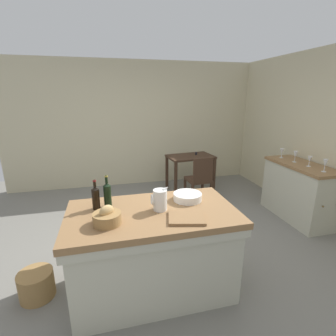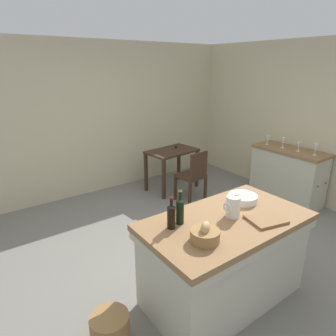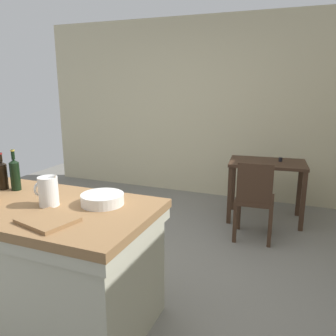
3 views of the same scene
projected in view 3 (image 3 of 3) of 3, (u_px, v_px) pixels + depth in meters
ground_plane at (126, 276)px, 3.09m from camera, size 6.76×6.76×0.00m
wall_back at (208, 109)px, 5.11m from camera, size 5.32×0.12×2.60m
island_table at (46, 258)px, 2.45m from camera, size 1.57×0.88×0.87m
writing_desk at (267, 171)px, 4.21m from camera, size 0.96×0.66×0.79m
wooden_chair at (255, 198)px, 3.68m from camera, size 0.43×0.43×0.89m
pitcher at (48, 191)px, 2.30m from camera, size 0.17×0.13×0.24m
wash_bowl at (103, 199)px, 2.34m from camera, size 0.29×0.29×0.07m
cutting_board at (48, 220)px, 2.05m from camera, size 0.36×0.32×0.02m
wine_bottle_dark at (15, 174)px, 2.63m from camera, size 0.07×0.07×0.32m
wine_bottle_amber at (2, 175)px, 2.66m from camera, size 0.07×0.07×0.29m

